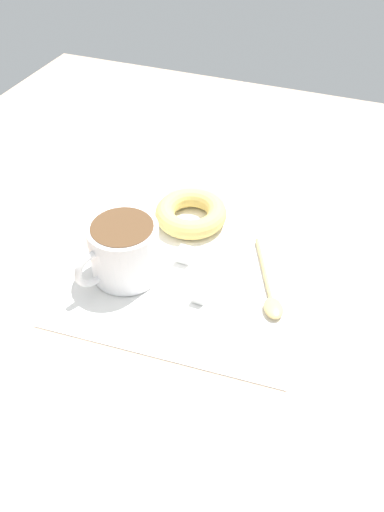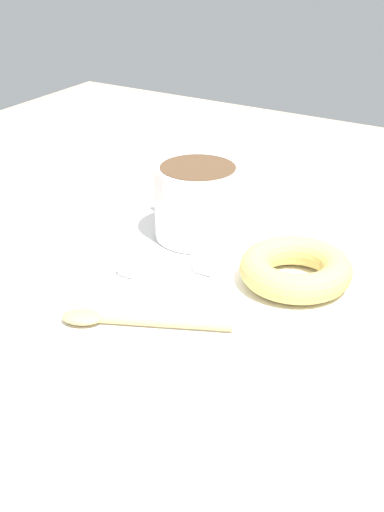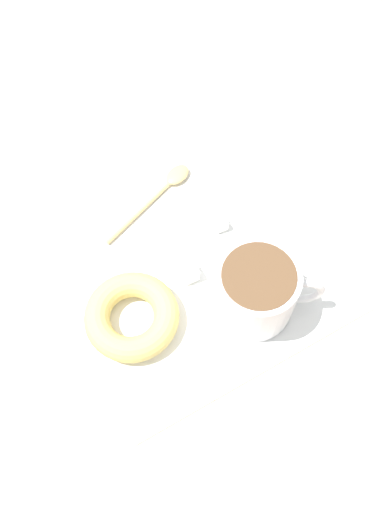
{
  "view_description": "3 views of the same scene",
  "coord_description": "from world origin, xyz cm",
  "px_view_note": "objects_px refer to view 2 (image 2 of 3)",
  "views": [
    {
      "loc": [
        15.61,
        -46.85,
        47.76
      ],
      "look_at": [
        -1.98,
        -0.99,
        2.3
      ],
      "focal_mm": 35.0,
      "sensor_mm": 36.0,
      "label": 1
    },
    {
      "loc": [
        50.49,
        30.77,
        33.96
      ],
      "look_at": [
        -1.98,
        -0.99,
        2.3
      ],
      "focal_mm": 50.0,
      "sensor_mm": 36.0,
      "label": 2
    },
    {
      "loc": [
        -29.78,
        12.24,
        61.83
      ],
      "look_at": [
        -1.98,
        -0.99,
        2.3
      ],
      "focal_mm": 40.0,
      "sensor_mm": 36.0,
      "label": 3
    }
  ],
  "objects_px": {
    "donut": "(296,269)",
    "sugar_cube_extra": "(129,267)",
    "coffee_cup": "(197,200)",
    "spoon": "(108,319)",
    "sugar_cube": "(207,262)"
  },
  "relations": [
    {
      "from": "donut",
      "to": "sugar_cube_extra",
      "type": "xyz_separation_m",
      "value": [
        0.07,
        -0.15,
        -0.01
      ]
    },
    {
      "from": "coffee_cup",
      "to": "sugar_cube_extra",
      "type": "height_order",
      "value": "coffee_cup"
    },
    {
      "from": "spoon",
      "to": "sugar_cube",
      "type": "height_order",
      "value": "sugar_cube"
    },
    {
      "from": "donut",
      "to": "sugar_cube",
      "type": "height_order",
      "value": "donut"
    },
    {
      "from": "sugar_cube",
      "to": "donut",
      "type": "bearing_deg",
      "value": 105.41
    },
    {
      "from": "spoon",
      "to": "sugar_cube_extra",
      "type": "relative_size",
      "value": 9.35
    },
    {
      "from": "sugar_cube",
      "to": "sugar_cube_extra",
      "type": "xyz_separation_m",
      "value": [
        0.05,
        -0.06,
        -0.0
      ]
    },
    {
      "from": "donut",
      "to": "spoon",
      "type": "height_order",
      "value": "donut"
    },
    {
      "from": "coffee_cup",
      "to": "sugar_cube_extra",
      "type": "xyz_separation_m",
      "value": [
        0.11,
        -0.01,
        -0.03
      ]
    },
    {
      "from": "spoon",
      "to": "sugar_cube_extra",
      "type": "xyz_separation_m",
      "value": [
        -0.08,
        -0.04,
        0.0
      ]
    },
    {
      "from": "sugar_cube",
      "to": "sugar_cube_extra",
      "type": "height_order",
      "value": "sugar_cube"
    },
    {
      "from": "donut",
      "to": "spoon",
      "type": "xyz_separation_m",
      "value": [
        0.15,
        -0.11,
        -0.01
      ]
    },
    {
      "from": "coffee_cup",
      "to": "donut",
      "type": "distance_m",
      "value": 0.14
    },
    {
      "from": "sugar_cube_extra",
      "to": "sugar_cube",
      "type": "bearing_deg",
      "value": 126.03
    },
    {
      "from": "donut",
      "to": "sugar_cube_extra",
      "type": "distance_m",
      "value": 0.16
    }
  ]
}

